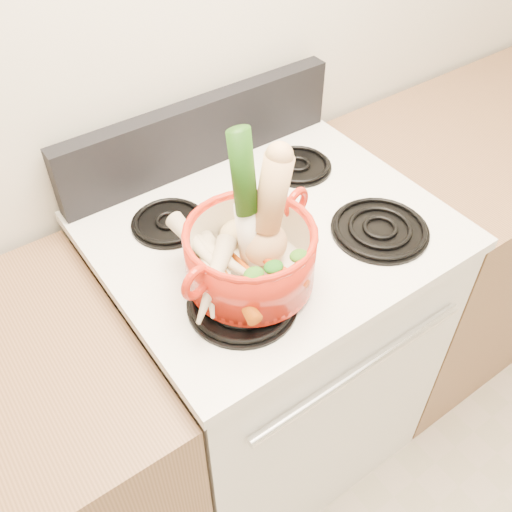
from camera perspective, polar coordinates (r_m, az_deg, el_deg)
wall_back at (r=1.38m, az=-7.54°, el=22.07°), size 3.50×0.02×2.60m
stove_body at (r=1.68m, az=1.20°, el=-9.46°), size 0.76×0.65×0.92m
cooktop at (r=1.33m, az=1.50°, el=2.59°), size 0.78×0.67×0.03m
control_backsplash at (r=1.46m, az=-5.58°, el=12.09°), size 0.76×0.05×0.18m
oven_handle at (r=1.28m, az=10.60°, el=-11.01°), size 0.60×0.02×0.02m
counter_right at (r=2.30m, az=23.27°, el=3.82°), size 1.36×0.65×0.90m
burner_front_left at (r=1.14m, az=-1.38°, el=-4.64°), size 0.22×0.22×0.02m
burner_front_right at (r=1.33m, az=12.30°, el=2.71°), size 0.22×0.22×0.02m
burner_back_left at (r=1.33m, az=-8.72°, el=3.44°), size 0.17×0.17×0.02m
burner_back_right at (r=1.49m, az=4.22°, el=9.07°), size 0.17×0.17×0.02m
dutch_oven at (r=1.13m, az=-0.59°, el=0.03°), size 0.32×0.32×0.13m
pot_handle_left at (r=1.03m, az=-5.97°, el=-2.64°), size 0.07×0.03×0.07m
pot_handle_right at (r=1.19m, az=4.05°, el=5.33°), size 0.07×0.03×0.07m
squash at (r=1.09m, az=0.86°, el=4.30°), size 0.15×0.11×0.26m
leek at (r=1.07m, az=-0.85°, el=5.48°), size 0.05×0.10×0.32m
ginger at (r=1.20m, az=-1.85°, el=2.48°), size 0.08×0.06×0.05m
parsnip_0 at (r=1.13m, az=-3.19°, el=-1.48°), size 0.06×0.20×0.05m
parsnip_1 at (r=1.11m, az=-4.69°, el=-1.98°), size 0.12×0.18×0.05m
parsnip_2 at (r=1.13m, az=-3.14°, el=-0.29°), size 0.10×0.18×0.06m
parsnip_3 at (r=1.08m, az=-4.28°, el=-2.23°), size 0.18×0.16×0.06m
parsnip_4 at (r=1.13m, az=-5.51°, el=0.73°), size 0.05×0.20×0.06m
carrot_0 at (r=1.12m, az=-0.54°, el=-1.94°), size 0.03×0.15×0.04m
carrot_1 at (r=1.08m, az=-1.84°, el=-3.81°), size 0.05×0.15×0.04m
carrot_2 at (r=1.12m, az=1.91°, el=-1.15°), size 0.06×0.16×0.04m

